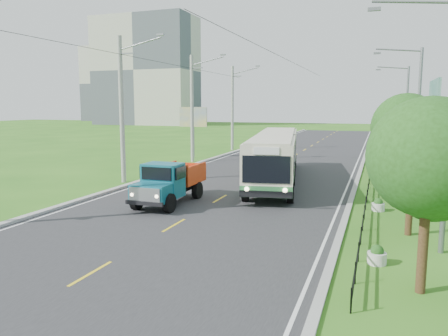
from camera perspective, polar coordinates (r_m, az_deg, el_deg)
The scene contains 30 objects.
ground at distance 19.83m, azimuth -6.55°, elevation -7.49°, with size 240.00×240.00×0.00m, color #2A6518.
road at distance 38.45m, azimuth 6.67°, elevation 0.13°, with size 14.00×120.00×0.02m, color #28282B.
curb_left at distance 40.64m, azimuth -3.27°, elevation 0.69°, with size 0.40×120.00×0.15m, color #9E9E99.
curb_right at distance 37.52m, azimuth 17.37°, elevation -0.32°, with size 0.30×120.00×0.10m, color #9E9E99.
edge_line_left at distance 40.44m, azimuth -2.55°, elevation 0.59°, with size 0.12×120.00×0.00m, color silver.
edge_line_right at distance 37.54m, azimuth 16.61°, elevation -0.33°, with size 0.12×120.00×0.00m, color silver.
centre_dash at distance 19.83m, azimuth -6.56°, elevation -7.43°, with size 0.12×2.20×0.00m, color yellow.
railing_right at distance 31.53m, azimuth 18.48°, elevation -1.46°, with size 0.04×40.00×0.60m, color black.
pole_near at distance 31.03m, azimuth -13.17°, elevation 7.49°, with size 3.51×0.32×10.00m.
pole_mid at distance 41.64m, azimuth -4.15°, elevation 7.79°, with size 3.51×0.32×10.00m.
pole_far at distance 52.84m, azimuth 1.14°, elevation 7.88°, with size 3.51×0.32×10.00m.
tree_front at distance 13.43m, azimuth 25.33°, elevation 0.49°, with size 3.36×3.41×5.60m.
tree_second at distance 19.40m, azimuth 23.60°, elevation 2.12°, with size 3.18×3.26×5.30m.
tree_third at distance 25.34m, azimuth 22.76°, elevation 4.48°, with size 3.60×3.62×6.00m.
tree_fourth at distance 31.34m, azimuth 22.15°, elevation 4.35°, with size 3.24×3.31×5.40m.
tree_fifth at distance 37.32m, azimuth 21.80°, elevation 5.29°, with size 3.48×3.52×5.80m.
tree_back at distance 43.32m, azimuth 21.50°, elevation 5.36°, with size 3.30×3.36×5.50m.
streetlight_near at distance 17.26m, azimuth 26.94°, elevation 5.86°, with size 3.02×0.20×9.07m.
streetlight_mid at distance 31.20m, azimuth 23.74°, elevation 6.68°, with size 3.02×0.20×9.07m.
streetlight_far at distance 45.18m, azimuth 22.52°, elevation 6.98°, with size 3.02×0.20×9.07m.
planter_front at distance 15.94m, azimuth 19.34°, elevation -10.77°, with size 0.64×0.64×0.67m.
planter_near at distance 23.66m, azimuth 19.49°, elevation -4.63°, with size 0.64×0.64×0.67m.
planter_mid at distance 31.53m, azimuth 19.56°, elevation -1.54°, with size 0.64×0.64×0.67m.
planter_far at distance 39.45m, azimuth 19.61°, elevation 0.32°, with size 0.64×0.64×0.67m.
billboard_left at distance 44.90m, azimuth -4.04°, elevation 6.25°, with size 3.00×0.20×5.20m.
billboard_right at distance 37.32m, azimuth 25.70°, elevation 7.37°, with size 0.24×6.00×7.30m.
apartment_near at distance 129.21m, azimuth -10.12°, elevation 12.30°, with size 28.00×14.00×30.00m, color #B7B2A3.
apartment_far at distance 163.37m, azimuth -13.45°, elevation 10.60°, with size 24.00×14.00×26.00m, color #B7B2A3.
bus at distance 31.06m, azimuth 6.72°, elevation 1.91°, with size 5.62×17.35×3.31m.
dump_truck at distance 24.00m, azimuth -7.13°, elevation -1.55°, with size 2.19×5.53×2.32m.
Camera 1 is at (8.48, -17.12, 5.32)m, focal length 35.00 mm.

